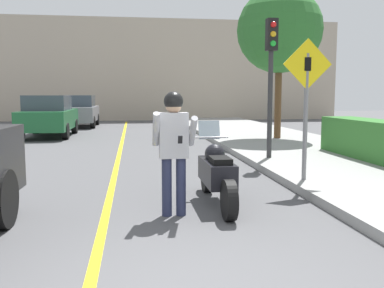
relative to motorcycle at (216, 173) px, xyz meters
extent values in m
cube|color=yellow|center=(-1.68, 2.91, -0.48)|extent=(0.12, 36.00, 0.01)
cube|color=#B2A38E|center=(-1.08, 22.91, 2.87)|extent=(28.00, 1.20, 6.72)
cylinder|color=black|center=(0.00, -0.89, -0.21)|extent=(0.14, 0.56, 0.56)
cylinder|color=black|center=(0.00, 0.86, -0.21)|extent=(0.14, 0.56, 0.56)
cube|color=black|center=(0.00, -0.01, 0.02)|extent=(0.40, 1.20, 0.36)
sphere|color=black|center=(0.00, 0.15, 0.28)|extent=(0.32, 0.32, 0.32)
cube|color=black|center=(0.00, -0.29, 0.24)|extent=(0.28, 0.48, 0.10)
cylinder|color=silver|center=(0.00, 0.59, 0.50)|extent=(0.62, 0.03, 0.03)
cube|color=silver|center=(0.00, 0.67, 0.62)|extent=(0.36, 0.12, 0.31)
cylinder|color=#282D4C|center=(-0.82, -0.54, -0.08)|extent=(0.14, 0.14, 0.83)
cylinder|color=#282D4C|center=(-0.62, -0.54, -0.08)|extent=(0.14, 0.14, 0.83)
cube|color=#B7B7BC|center=(-0.72, -0.54, 0.65)|extent=(0.40, 0.22, 0.63)
cylinder|color=#B7B7BC|center=(-0.97, -0.64, 0.75)|extent=(0.09, 0.38, 0.49)
cylinder|color=#B7B7BC|center=(-0.47, -0.66, 0.72)|extent=(0.09, 0.44, 0.44)
sphere|color=tan|center=(-0.72, -0.54, 1.07)|extent=(0.23, 0.23, 0.23)
sphere|color=black|center=(-0.72, -0.54, 1.12)|extent=(0.27, 0.27, 0.27)
cube|color=black|center=(-0.66, -0.82, 0.62)|extent=(0.06, 0.05, 0.11)
cylinder|color=black|center=(-2.95, -0.82, -0.11)|extent=(0.24, 0.77, 0.76)
cylinder|color=slate|center=(1.83, 0.97, 0.81)|extent=(0.08, 0.08, 2.28)
cube|color=yellow|center=(1.83, 0.95, 1.76)|extent=(0.91, 0.02, 0.91)
cube|color=black|center=(1.83, 0.94, 1.76)|extent=(0.12, 0.01, 0.24)
cylinder|color=#2D2D30|center=(2.06, 3.73, 1.35)|extent=(0.12, 0.12, 3.37)
cube|color=black|center=(2.06, 3.71, 2.65)|extent=(0.26, 0.22, 0.76)
sphere|color=red|center=(2.06, 3.59, 2.87)|extent=(0.14, 0.14, 0.14)
sphere|color=gold|center=(2.06, 3.59, 2.65)|extent=(0.14, 0.14, 0.14)
sphere|color=green|center=(2.06, 3.59, 2.43)|extent=(0.14, 0.14, 0.14)
cylinder|color=brown|center=(3.87, 8.34, 1.04)|extent=(0.24, 0.24, 2.76)
sphere|color=#2D6B2D|center=(3.87, 8.34, 3.47)|extent=(2.99, 2.99, 2.99)
cylinder|color=black|center=(-5.49, 12.98, -0.17)|extent=(0.22, 0.64, 0.64)
cylinder|color=black|center=(-3.84, 12.98, -0.17)|extent=(0.22, 0.64, 0.64)
cylinder|color=black|center=(-5.49, 10.37, -0.17)|extent=(0.22, 0.64, 0.64)
cylinder|color=black|center=(-3.84, 10.37, -0.17)|extent=(0.22, 0.64, 0.64)
cube|color=#1E6033|center=(-4.67, 11.67, 0.21)|extent=(1.80, 4.20, 0.76)
cube|color=#38424C|center=(-4.67, 11.51, 0.89)|extent=(1.58, 2.18, 0.60)
cylinder|color=black|center=(-4.96, 18.38, -0.17)|extent=(0.22, 0.64, 0.64)
cylinder|color=black|center=(-3.30, 18.38, -0.17)|extent=(0.22, 0.64, 0.64)
cylinder|color=black|center=(-4.96, 15.77, -0.17)|extent=(0.22, 0.64, 0.64)
cylinder|color=black|center=(-3.30, 15.77, -0.17)|extent=(0.22, 0.64, 0.64)
cube|color=gray|center=(-4.13, 17.08, 0.21)|extent=(1.80, 4.20, 0.76)
cube|color=#38424C|center=(-4.13, 16.91, 0.89)|extent=(1.58, 2.18, 0.60)
camera|label=1|loc=(-1.27, -6.42, 1.21)|focal=40.00mm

